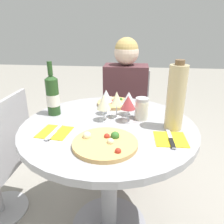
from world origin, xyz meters
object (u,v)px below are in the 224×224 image
Objects in this scene: dining_table at (109,151)px; chair_behind_diner at (125,120)px; pizza_large at (105,143)px; tall_carafe at (176,98)px; wine_bottle at (53,95)px; seated_diner at (125,115)px.

chair_behind_diner reaches higher than dining_table.
tall_carafe is at bearing 32.87° from pizza_large.
dining_table is 2.68× the size of tall_carafe.
wine_bottle is at bearing 170.06° from tall_carafe.
dining_table is 0.81× the size of seated_diner.
chair_behind_diner is 1.13m from pizza_large.
seated_diner is at bearing 90.00° from chair_behind_diner.
seated_diner is at bearing 112.34° from tall_carafe.
dining_table is at bearing -17.29° from wine_bottle.
tall_carafe reaches higher than chair_behind_diner.
pizza_large is at bearing -42.96° from wine_bottle.
chair_behind_diner is 0.74× the size of seated_diner.
seated_diner is 3.33× the size of tall_carafe.
seated_diner reaches higher than chair_behind_diner.
wine_bottle is (-0.40, -0.73, 0.47)m from chair_behind_diner.
tall_carafe reaches higher than pizza_large.
tall_carafe is (0.33, 0.22, 0.16)m from pizza_large.
tall_carafe is at bearing 112.34° from seated_diner.
chair_behind_diner is at bearing 87.72° from pizza_large.
seated_diner is at bearing 55.36° from wine_bottle.
chair_behind_diner is at bearing 108.82° from tall_carafe.
tall_carafe is (0.35, -0.01, 0.35)m from dining_table.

